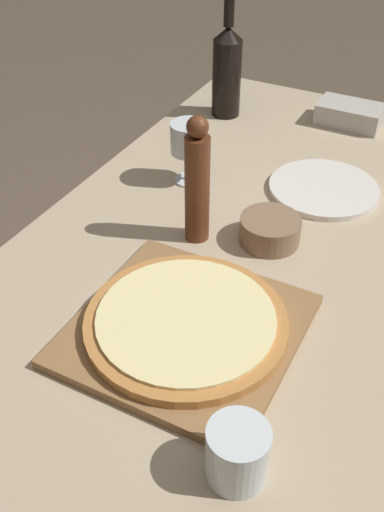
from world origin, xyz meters
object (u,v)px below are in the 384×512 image
object	(u,v)px
pepper_mill	(197,183)
pizza	(186,322)
small_bowl	(270,230)
wine_bottle	(227,70)
wine_glass	(189,140)

from	to	relation	value
pepper_mill	pizza	bearing A→B (deg)	-66.62
small_bowl	pepper_mill	bearing A→B (deg)	-158.37
wine_bottle	wine_glass	bearing A→B (deg)	-78.16
pizza	small_bowl	xyz separation A→B (m)	(0.03, 0.32, -0.00)
pizza	wine_glass	bearing A→B (deg)	117.17
wine_bottle	wine_glass	distance (m)	0.38
pepper_mill	small_bowl	bearing A→B (deg)	21.63
wine_bottle	pepper_mill	xyz separation A→B (m)	(0.20, -0.56, 0.00)
pepper_mill	wine_glass	world-z (taller)	pepper_mill
pizza	pepper_mill	bearing A→B (deg)	113.38
pepper_mill	small_bowl	world-z (taller)	pepper_mill
pizza	wine_bottle	world-z (taller)	wine_bottle
pizza	small_bowl	distance (m)	0.32
wine_bottle	pepper_mill	world-z (taller)	wine_bottle
pizza	wine_bottle	distance (m)	0.88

